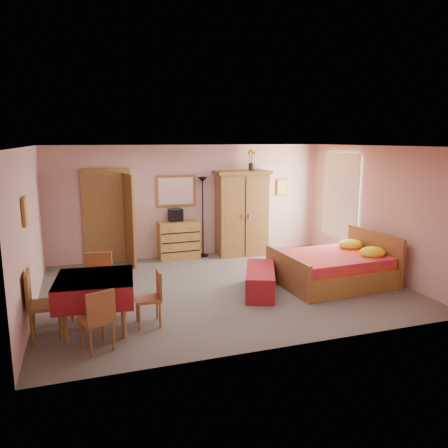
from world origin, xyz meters
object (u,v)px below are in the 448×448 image
object	(u,v)px
chair_west	(45,304)
chair_east	(148,298)
dining_table	(96,303)
bed	(332,260)
chair_north	(97,284)
bench	(260,281)
stereo	(176,215)
chest_of_drawers	(179,240)
chair_south	(96,319)
sunflower_vase	(252,160)
wall_mirror	(176,191)
floor_lamp	(203,217)
wardrobe	(242,213)

from	to	relation	value
chair_west	chair_east	xyz separation A→B (m)	(1.41, -0.02, -0.07)
dining_table	chair_east	size ratio (longest dim) A/B	1.31
bed	dining_table	world-z (taller)	bed
bed	chair_north	xyz separation A→B (m)	(-4.31, -0.05, -0.01)
bench	chair_east	world-z (taller)	chair_east
chair_west	bed	bearing A→B (deg)	97.51
stereo	bench	xyz separation A→B (m)	(0.95, -2.75, -0.80)
chest_of_drawers	chair_east	bearing A→B (deg)	-109.96
bed	chair_south	size ratio (longest dim) A/B	2.42
stereo	chair_north	xyz separation A→B (m)	(-1.87, -2.76, -0.55)
sunflower_vase	dining_table	size ratio (longest dim) A/B	0.45
chair_south	chair_west	distance (m)	0.88
bed	chair_north	distance (m)	4.31
bench	stereo	bearing A→B (deg)	108.99
wall_mirror	stereo	xyz separation A→B (m)	(-0.06, -0.19, -0.53)
floor_lamp	wall_mirror	bearing A→B (deg)	161.66
wall_mirror	sunflower_vase	xyz separation A→B (m)	(1.75, -0.29, 0.70)
stereo	floor_lamp	xyz separation A→B (m)	(0.64, -0.00, -0.08)
wall_mirror	chair_east	xyz separation A→B (m)	(-1.24, -3.70, -1.14)
floor_lamp	chair_east	size ratio (longest dim) A/B	2.28
bed	chair_north	size ratio (longest dim) A/B	2.19
sunflower_vase	chair_south	xyz separation A→B (m)	(-3.75, -3.99, -1.82)
floor_lamp	chair_south	distance (m)	4.86
stereo	wardrobe	distance (m)	1.57
wardrobe	chair_west	distance (m)	5.36
stereo	chair_north	bearing A→B (deg)	-124.06
chair_south	chair_west	world-z (taller)	chair_west
chair_south	wardrobe	bearing A→B (deg)	27.13
chest_of_drawers	chair_west	bearing A→B (deg)	-127.77
chest_of_drawers	stereo	distance (m)	0.59
wall_mirror	chair_east	distance (m)	4.06
floor_lamp	bench	bearing A→B (deg)	-83.73
stereo	sunflower_vase	size ratio (longest dim) A/B	0.64
bench	bed	bearing A→B (deg)	1.61
dining_table	chair_north	world-z (taller)	chair_north
chair_north	chair_east	xyz separation A→B (m)	(0.69, -0.75, -0.06)
chest_of_drawers	sunflower_vase	distance (m)	2.52
chair_south	chair_west	xyz separation A→B (m)	(-0.65, 0.59, 0.06)
dining_table	chair_south	bearing A→B (deg)	-91.91
bench	chair_west	size ratio (longest dim) A/B	1.38
wall_mirror	chair_north	xyz separation A→B (m)	(-1.92, -2.95, -1.08)
wardrobe	dining_table	size ratio (longest dim) A/B	1.87
stereo	chair_north	distance (m)	3.38
chair_south	chair_east	distance (m)	0.95
floor_lamp	chair_west	size ratio (longest dim) A/B	1.93
wall_mirror	dining_table	distance (m)	4.28
chest_of_drawers	bed	bearing A→B (deg)	-48.92
wardrobe	sunflower_vase	distance (m)	1.27
chair_west	chest_of_drawers	bearing A→B (deg)	141.34
bed	floor_lamp	bearing A→B (deg)	120.91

